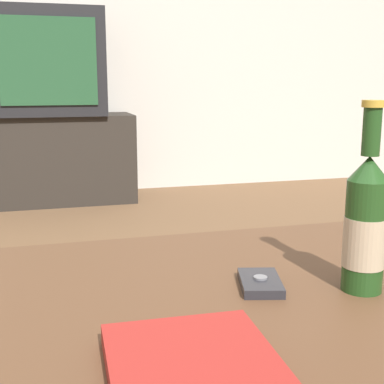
% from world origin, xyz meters
% --- Properties ---
extents(coffee_table, '(1.07, 0.88, 0.42)m').
position_xyz_m(coffee_table, '(0.00, 0.00, 0.37)').
color(coffee_table, brown).
rests_on(coffee_table, ground_plane).
extents(tv_stand, '(0.97, 0.40, 0.53)m').
position_xyz_m(tv_stand, '(-0.17, 2.75, 0.27)').
color(tv_stand, '#28231E').
rests_on(tv_stand, ground_plane).
extents(television, '(0.64, 0.48, 0.61)m').
position_xyz_m(television, '(-0.17, 2.74, 0.83)').
color(television, black).
rests_on(television, tv_stand).
extents(beer_bottle, '(0.06, 0.06, 0.28)m').
position_xyz_m(beer_bottle, '(0.23, 0.08, 0.52)').
color(beer_bottle, '#1E4219').
rests_on(beer_bottle, coffee_table).
extents(cell_phone, '(0.08, 0.11, 0.02)m').
position_xyz_m(cell_phone, '(0.09, 0.13, 0.43)').
color(cell_phone, '#232328').
rests_on(cell_phone, coffee_table).
extents(table_book, '(0.19, 0.23, 0.02)m').
position_xyz_m(table_book, '(-0.07, -0.10, 0.43)').
color(table_book, maroon).
rests_on(table_book, coffee_table).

